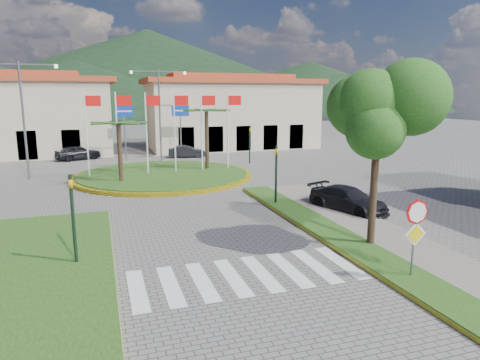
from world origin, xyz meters
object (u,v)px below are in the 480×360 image
object	(u,v)px
roundabout_island	(163,175)
car_side_right	(348,199)
stop_sign	(416,226)
deciduous_tree	(379,112)
white_van	(81,151)
car_dark_b	(187,151)
car_dark_a	(78,153)

from	to	relation	value
roundabout_island	car_side_right	xyz separation A→B (m)	(7.50, -12.22, 0.45)
stop_sign	deciduous_tree	xyz separation A→B (m)	(0.60, 3.04, 3.38)
roundabout_island	car_side_right	bearing A→B (deg)	-58.47
roundabout_island	stop_sign	bearing A→B (deg)	-76.27
white_van	car_dark_b	bearing A→B (deg)	-93.55
white_van	car_side_right	world-z (taller)	car_side_right
car_dark_b	car_side_right	distance (m)	21.86
stop_sign	car_side_right	bearing A→B (deg)	71.61
car_dark_b	car_side_right	bearing A→B (deg)	-159.86
roundabout_island	car_dark_b	world-z (taller)	roundabout_island
white_van	stop_sign	bearing A→B (deg)	-143.66
roundabout_island	car_dark_a	bearing A→B (deg)	119.36
roundabout_island	stop_sign	distance (m)	20.69
white_van	deciduous_tree	bearing A→B (deg)	-140.96
car_dark_a	car_dark_b	size ratio (longest dim) A/B	1.14
stop_sign	white_van	xyz separation A→B (m)	(-10.81, 33.13, -1.22)
roundabout_island	car_side_right	world-z (taller)	roundabout_island
car_side_right	car_dark_a	bearing A→B (deg)	100.79
deciduous_tree	car_dark_b	distance (m)	26.76
roundabout_island	car_side_right	distance (m)	14.34
car_dark_a	car_dark_b	world-z (taller)	car_dark_a
stop_sign	car_dark_b	world-z (taller)	stop_sign
white_van	car_dark_a	world-z (taller)	car_dark_a
stop_sign	deciduous_tree	world-z (taller)	deciduous_tree
roundabout_island	car_dark_a	size ratio (longest dim) A/B	3.23
car_dark_a	car_side_right	size ratio (longest dim) A/B	0.92
car_dark_b	car_side_right	xyz separation A→B (m)	(3.91, -21.51, 0.05)
white_van	car_dark_a	bearing A→B (deg)	-167.30
car_dark_b	car_side_right	world-z (taller)	car_side_right
roundabout_island	stop_sign	size ratio (longest dim) A/B	4.79
roundabout_island	car_side_right	size ratio (longest dim) A/B	2.97
roundabout_island	white_van	bearing A→B (deg)	114.29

